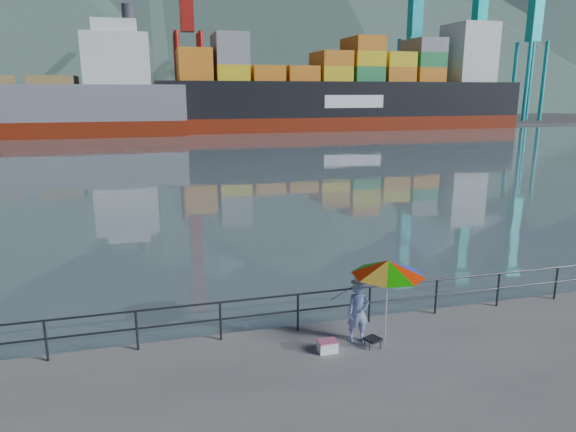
# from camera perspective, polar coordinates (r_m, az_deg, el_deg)

# --- Properties ---
(harbor_water) EXTENTS (500.00, 280.00, 0.00)m
(harbor_water) POSITION_cam_1_polar(r_m,az_deg,el_deg) (140.23, -14.29, 10.78)
(harbor_water) COLOR slate
(harbor_water) RESTS_ON ground
(far_dock) EXTENTS (200.00, 40.00, 0.40)m
(far_dock) POSITION_cam_1_polar(r_m,az_deg,el_deg) (104.01, -8.28, 10.19)
(far_dock) COLOR #514F4C
(far_dock) RESTS_ON ground
(guardrail) EXTENTS (22.00, 0.06, 1.03)m
(guardrail) POSITION_cam_1_polar(r_m,az_deg,el_deg) (13.24, -3.14, -11.03)
(guardrail) COLOR #2D3033
(guardrail) RESTS_ON ground
(mountains) EXTENTS (600.00, 332.80, 80.00)m
(mountains) POSITION_cam_1_polar(r_m,az_deg,el_deg) (223.66, -4.59, 21.21)
(mountains) COLOR #385147
(mountains) RESTS_ON ground
(port_cranes) EXTENTS (116.00, 28.00, 38.40)m
(port_cranes) POSITION_cam_1_polar(r_m,az_deg,el_deg) (100.34, 4.77, 19.32)
(port_cranes) COLOR #BA451F
(port_cranes) RESTS_ON ground
(container_stacks) EXTENTS (58.00, 8.40, 7.80)m
(container_stacks) POSITION_cam_1_polar(r_m,az_deg,el_deg) (110.14, 4.20, 12.18)
(container_stacks) COLOR yellow
(container_stacks) RESTS_ON ground
(fisherman) EXTENTS (0.58, 0.40, 1.53)m
(fisherman) POSITION_cam_1_polar(r_m,az_deg,el_deg) (12.94, 7.81, -10.56)
(fisherman) COLOR #2A4994
(fisherman) RESTS_ON ground
(beach_umbrella) EXTENTS (2.21, 2.21, 2.15)m
(beach_umbrella) POSITION_cam_1_polar(r_m,az_deg,el_deg) (12.50, 11.07, -5.66)
(beach_umbrella) COLOR white
(beach_umbrella) RESTS_ON ground
(folding_stool) EXTENTS (0.47, 0.47, 0.23)m
(folding_stool) POSITION_cam_1_polar(r_m,az_deg,el_deg) (12.99, 9.39, -13.68)
(folding_stool) COLOR black
(folding_stool) RESTS_ON ground
(cooler_bag) EXTENTS (0.45, 0.31, 0.26)m
(cooler_bag) POSITION_cam_1_polar(r_m,az_deg,el_deg) (12.65, 4.40, -14.28)
(cooler_bag) COLOR white
(cooler_bag) RESTS_ON ground
(fishing_rod) EXTENTS (0.20, 1.64, 1.16)m
(fishing_rod) POSITION_cam_1_polar(r_m,az_deg,el_deg) (14.18, 6.27, -11.68)
(fishing_rod) COLOR black
(fishing_rod) RESTS_ON ground
(bulk_carrier) EXTENTS (51.04, 8.83, 14.50)m
(bulk_carrier) POSITION_cam_1_polar(r_m,az_deg,el_deg) (82.26, -28.32, 10.74)
(bulk_carrier) COLOR maroon
(bulk_carrier) RESTS_ON ground
(container_ship) EXTENTS (61.73, 10.29, 18.10)m
(container_ship) POSITION_cam_1_polar(r_m,az_deg,el_deg) (90.11, 7.13, 13.42)
(container_ship) COLOR maroon
(container_ship) RESTS_ON ground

